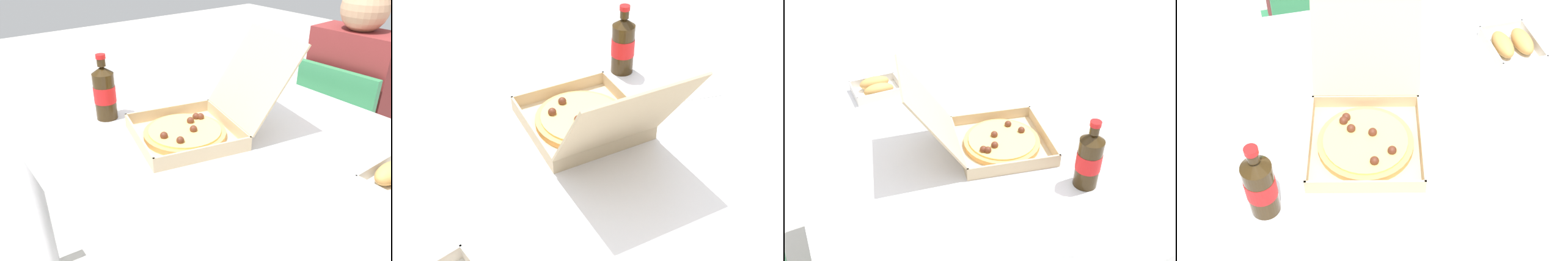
# 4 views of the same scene
# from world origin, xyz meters

# --- Properties ---
(ground_plane) EXTENTS (10.00, 10.00, 0.00)m
(ground_plane) POSITION_xyz_m (0.00, 0.00, 0.00)
(ground_plane) COLOR beige
(dining_table) EXTENTS (1.29, 1.08, 0.76)m
(dining_table) POSITION_xyz_m (0.00, 0.00, 0.69)
(dining_table) COLOR white
(dining_table) RESTS_ON ground_plane
(chair) EXTENTS (0.42, 0.42, 0.83)m
(chair) POSITION_xyz_m (-0.05, 0.77, 0.48)
(chair) COLOR #338451
(chair) RESTS_ON ground_plane
(pizza_box_open) EXTENTS (0.40, 0.52, 0.30)m
(pizza_box_open) POSITION_xyz_m (-0.05, -0.07, 0.80)
(pizza_box_open) COLOR tan
(pizza_box_open) RESTS_ON dining_table
(bread_side_box) EXTENTS (0.15, 0.19, 0.06)m
(bread_side_box) POSITION_xyz_m (0.48, 0.17, 0.78)
(bread_side_box) COLOR white
(bread_side_box) RESTS_ON dining_table
(cola_bottle) EXTENTS (0.07, 0.07, 0.22)m
(cola_bottle) POSITION_xyz_m (-0.34, -0.24, 0.85)
(cola_bottle) COLOR #33230F
(cola_bottle) RESTS_ON dining_table
(paper_menu) EXTENTS (0.25, 0.23, 0.00)m
(paper_menu) POSITION_xyz_m (-0.42, -0.04, 0.76)
(paper_menu) COLOR white
(paper_menu) RESTS_ON dining_table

